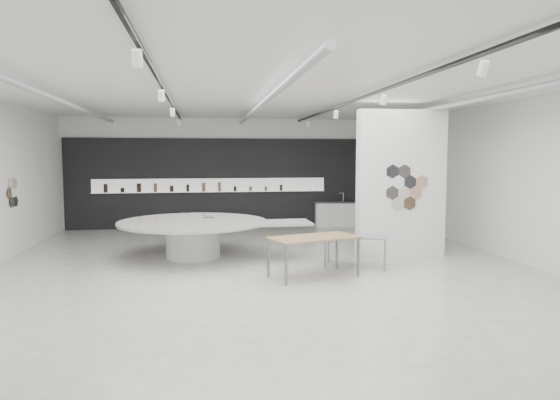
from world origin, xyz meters
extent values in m
cube|color=beige|center=(0.00, 0.00, -0.01)|extent=(12.00, 14.00, 0.01)
cube|color=silver|center=(0.00, 0.00, 3.80)|extent=(12.00, 14.00, 0.01)
cube|color=white|center=(0.00, 7.00, 1.90)|extent=(12.00, 0.01, 3.80)
cube|color=white|center=(0.00, -7.00, 1.90)|extent=(12.00, 0.01, 3.80)
cube|color=white|center=(6.00, 0.00, 1.90)|extent=(0.01, 14.00, 3.80)
cylinder|color=#939396|center=(-4.20, 0.50, 3.62)|extent=(0.12, 12.00, 0.12)
cylinder|color=#939396|center=(0.00, 0.50, 3.62)|extent=(0.12, 12.00, 0.12)
cylinder|color=#939396|center=(4.20, 0.50, 3.62)|extent=(0.12, 12.00, 0.12)
cube|color=black|center=(-2.00, 0.00, 3.70)|extent=(0.05, 13.00, 0.06)
cylinder|color=white|center=(-2.00, -5.00, 3.52)|extent=(0.11, 0.18, 0.21)
cylinder|color=white|center=(-2.00, -1.70, 3.52)|extent=(0.11, 0.18, 0.21)
cylinder|color=white|center=(-2.00, 1.60, 3.52)|extent=(0.11, 0.18, 0.21)
cylinder|color=white|center=(-2.00, 4.90, 3.52)|extent=(0.11, 0.18, 0.21)
cube|color=black|center=(2.00, 0.00, 3.70)|extent=(0.05, 13.00, 0.06)
cylinder|color=white|center=(2.00, -5.00, 3.52)|extent=(0.11, 0.18, 0.21)
cylinder|color=white|center=(2.00, -1.70, 3.52)|extent=(0.11, 0.18, 0.21)
cylinder|color=white|center=(2.00, 1.60, 3.52)|extent=(0.11, 0.18, 0.21)
cylinder|color=white|center=(2.00, 4.90, 3.52)|extent=(0.11, 0.18, 0.21)
cylinder|color=black|center=(-5.97, 2.50, 1.35)|extent=(0.03, 0.28, 0.28)
cylinder|color=black|center=(-5.97, 2.76, 1.35)|extent=(0.03, 0.28, 0.28)
cylinder|color=white|center=(-5.97, 2.63, 1.58)|extent=(0.03, 0.28, 0.28)
cylinder|color=#4B3825|center=(-5.97, 2.37, 1.58)|extent=(0.03, 0.28, 0.28)
cylinder|color=#BBB3A1|center=(-5.97, 2.50, 1.81)|extent=(0.03, 0.28, 0.28)
cylinder|color=tan|center=(-5.97, 2.76, 1.81)|extent=(0.03, 0.28, 0.28)
cube|color=black|center=(0.00, 6.94, 1.55)|extent=(11.80, 0.10, 3.10)
cube|color=white|center=(-1.00, 6.87, 1.48)|extent=(8.00, 0.06, 0.46)
cube|color=white|center=(-1.00, 6.81, 1.25)|extent=(8.00, 0.18, 0.02)
cylinder|color=black|center=(-4.53, 6.81, 1.41)|extent=(0.13, 0.13, 0.29)
cylinder|color=black|center=(-3.99, 6.81, 1.34)|extent=(0.13, 0.13, 0.15)
cylinder|color=black|center=(-3.44, 6.81, 1.42)|extent=(0.14, 0.14, 0.30)
cylinder|color=brown|center=(-2.90, 6.81, 1.41)|extent=(0.12, 0.12, 0.29)
cylinder|color=black|center=(-2.36, 6.81, 1.37)|extent=(0.12, 0.12, 0.21)
cylinder|color=black|center=(-1.81, 6.81, 1.39)|extent=(0.10, 0.10, 0.25)
cylinder|color=brown|center=(-1.27, 6.81, 1.42)|extent=(0.12, 0.12, 0.30)
cylinder|color=brown|center=(-0.73, 6.81, 1.42)|extent=(0.10, 0.10, 0.31)
cylinder|color=black|center=(-0.19, 6.81, 1.35)|extent=(0.09, 0.09, 0.17)
cylinder|color=brown|center=(0.36, 6.81, 1.35)|extent=(0.10, 0.10, 0.16)
cylinder|color=brown|center=(0.90, 6.81, 1.34)|extent=(0.09, 0.09, 0.15)
cylinder|color=black|center=(1.44, 6.81, 1.37)|extent=(0.09, 0.09, 0.21)
cube|color=white|center=(3.50, 1.00, 1.80)|extent=(2.20, 0.35, 3.60)
cylinder|color=#BBB3A1|center=(3.50, 0.81, 1.60)|extent=(0.34, 0.03, 0.34)
cylinder|color=tan|center=(3.80, 0.81, 1.60)|extent=(0.34, 0.03, 0.34)
cylinder|color=black|center=(3.20, 0.81, 1.60)|extent=(0.34, 0.03, 0.34)
cylinder|color=black|center=(3.65, 0.81, 1.86)|extent=(0.34, 0.03, 0.34)
cylinder|color=white|center=(3.35, 0.81, 1.86)|extent=(0.34, 0.03, 0.34)
cylinder|color=#4B3825|center=(3.65, 0.81, 1.34)|extent=(0.34, 0.03, 0.34)
cylinder|color=#BBB3A1|center=(3.35, 0.81, 1.34)|extent=(0.34, 0.03, 0.34)
cylinder|color=tan|center=(3.95, 0.81, 1.86)|extent=(0.34, 0.03, 0.34)
cylinder|color=black|center=(3.50, 0.81, 2.12)|extent=(0.34, 0.03, 0.34)
cylinder|color=black|center=(3.20, 0.81, 2.12)|extent=(0.34, 0.03, 0.34)
cylinder|color=white|center=(-1.56, 1.64, 0.43)|extent=(1.31, 1.31, 0.85)
cylinder|color=#A5A39C|center=(-1.56, 1.64, 0.88)|extent=(3.63, 3.63, 0.06)
cube|color=#A5A39C|center=(0.44, 1.15, 0.88)|extent=(1.61, 1.01, 0.06)
cube|color=tan|center=(-2.56, 1.63, 0.92)|extent=(0.25, 0.18, 0.01)
cube|color=#4B3825|center=(-1.17, 2.24, 0.92)|extent=(0.25, 0.18, 0.01)
cube|color=#96784D|center=(0.92, -0.70, 0.81)|extent=(1.95, 1.38, 0.03)
cube|color=slate|center=(0.24, -1.34, 0.40)|extent=(0.06, 0.06, 0.80)
cube|color=slate|center=(0.00, -0.58, 0.40)|extent=(0.06, 0.06, 0.80)
cube|color=slate|center=(1.84, -0.83, 0.40)|extent=(0.06, 0.06, 0.80)
cube|color=slate|center=(1.60, -0.07, 0.40)|extent=(0.06, 0.06, 0.80)
cube|color=gray|center=(2.07, 0.07, 0.69)|extent=(1.53, 1.14, 0.03)
cube|color=slate|center=(1.35, 0.02, 0.34)|extent=(0.05, 0.05, 0.68)
cube|color=slate|center=(1.58, 0.59, 0.34)|extent=(0.05, 0.05, 0.68)
cube|color=slate|center=(2.56, -0.45, 0.34)|extent=(0.05, 0.05, 0.68)
cube|color=slate|center=(2.78, 0.11, 0.34)|extent=(0.05, 0.05, 0.68)
cube|color=white|center=(3.38, 6.52, 0.41)|extent=(1.51, 0.70, 0.82)
cube|color=gray|center=(3.38, 6.52, 0.83)|extent=(1.55, 0.74, 0.03)
cylinder|color=silver|center=(3.67, 6.63, 1.01)|extent=(0.02, 0.02, 0.33)
cylinder|color=silver|center=(3.60, 6.63, 1.17)|extent=(0.15, 0.04, 0.02)
camera|label=1|loc=(-1.34, -10.60, 2.47)|focal=32.00mm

